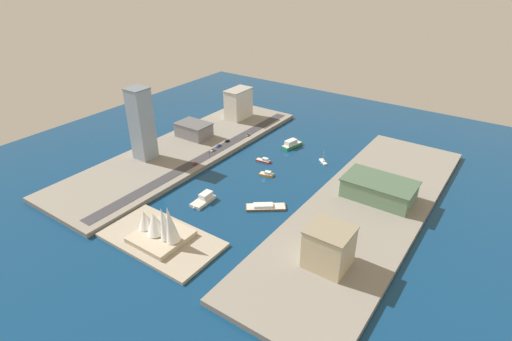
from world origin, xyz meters
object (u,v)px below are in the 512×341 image
object	(u,v)px
hatchback_blue	(219,146)
opera_landmark	(160,227)
ferry_white_commuter	(204,199)
sailboat_small_white	(323,161)
warehouse_low_gray	(194,130)
sedan_silver	(248,135)
suv_black	(227,141)
traffic_light_waterfront	(210,154)
office_block_beige	(329,247)
barge_flat_brown	(265,207)
van_white	(213,150)
pickup_red	(195,163)
water_taxi_orange	(267,174)
terminal_long_green	(379,189)
ferry_green_doubledeck	(292,144)
tugboat_red	(264,160)
hotel_broad_white	(238,104)
tower_tall_glass	(142,124)

from	to	relation	value
hatchback_blue	opera_landmark	world-z (taller)	opera_landmark
ferry_white_commuter	sailboat_small_white	xyz separation A→B (m)	(-39.66, -98.96, -1.40)
warehouse_low_gray	sedan_silver	xyz separation A→B (m)	(-38.60, -28.63, -5.43)
suv_black	traffic_light_waterfront	bearing A→B (deg)	105.68
office_block_beige	barge_flat_brown	bearing A→B (deg)	-26.81
traffic_light_waterfront	van_white	bearing A→B (deg)	-58.76
pickup_red	hatchback_blue	xyz separation A→B (m)	(5.73, -35.91, 0.05)
office_block_beige	hatchback_blue	world-z (taller)	office_block_beige
warehouse_low_gray	sedan_silver	bearing A→B (deg)	-143.43
water_taxi_orange	terminal_long_green	bearing A→B (deg)	-171.51
ferry_green_doubledeck	sailboat_small_white	bearing A→B (deg)	163.18
tugboat_red	sailboat_small_white	bearing A→B (deg)	-145.91
ferry_green_doubledeck	warehouse_low_gray	bearing A→B (deg)	25.06
water_taxi_orange	pickup_red	xyz separation A→B (m)	(52.21, 22.28, 2.96)
warehouse_low_gray	van_white	xyz separation A→B (m)	(-33.34, 13.83, -5.43)
opera_landmark	sedan_silver	bearing A→B (deg)	-73.26
barge_flat_brown	terminal_long_green	bearing A→B (deg)	-139.34
terminal_long_green	opera_landmark	distance (m)	143.41
water_taxi_orange	pickup_red	distance (m)	56.84
barge_flat_brown	hatchback_blue	distance (m)	96.27
sailboat_small_white	tugboat_red	distance (m)	47.76
sedan_silver	suv_black	bearing A→B (deg)	71.37
hatchback_blue	suv_black	world-z (taller)	suv_black
tugboat_red	hotel_broad_white	xyz separation A→B (m)	(70.58, -60.39, 16.69)
warehouse_low_gray	hatchback_blue	world-z (taller)	warehouse_low_gray
traffic_light_waterfront	suv_black	bearing A→B (deg)	-74.32
hotel_broad_white	traffic_light_waterfront	xyz separation A→B (m)	(-36.50, 86.61, -10.20)
barge_flat_brown	sedan_silver	distance (m)	112.60
sailboat_small_white	traffic_light_waterfront	bearing A→B (deg)	35.74
ferry_green_doubledeck	tugboat_red	distance (m)	37.77
warehouse_low_gray	hatchback_blue	xyz separation A→B (m)	(-31.87, 4.38, -5.39)
suv_black	sedan_silver	distance (m)	22.16
barge_flat_brown	sedan_silver	xyz separation A→B (m)	(74.79, -84.12, 3.18)
tower_tall_glass	opera_landmark	xyz separation A→B (m)	(-86.34, 65.87, -21.90)
suv_black	traffic_light_waterfront	size ratio (longest dim) A/B	0.71
water_taxi_orange	van_white	world-z (taller)	van_white
ferry_green_doubledeck	barge_flat_brown	size ratio (longest dim) A/B	0.85
terminal_long_green	hatchback_blue	world-z (taller)	terminal_long_green
water_taxi_orange	tower_tall_glass	size ratio (longest dim) A/B	0.21
barge_flat_brown	warehouse_low_gray	size ratio (longest dim) A/B	0.86
sedan_silver	office_block_beige	bearing A→B (deg)	139.61
van_white	traffic_light_waterfront	world-z (taller)	traffic_light_waterfront
office_block_beige	sedan_silver	xyz separation A→B (m)	(134.12, -114.11, -10.61)
hatchback_blue	ferry_green_doubledeck	bearing A→B (deg)	-138.81
warehouse_low_gray	office_block_beige	bearing A→B (deg)	153.67
office_block_beige	tower_tall_glass	distance (m)	179.80
suv_black	water_taxi_orange	bearing A→B (deg)	156.25
tugboat_red	opera_landmark	world-z (taller)	opera_landmark
ferry_green_doubledeck	barge_flat_brown	bearing A→B (deg)	110.30
ferry_white_commuter	tugboat_red	xyz separation A→B (m)	(-0.10, -72.19, -0.86)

